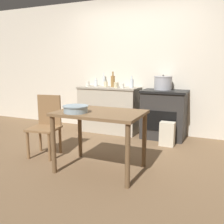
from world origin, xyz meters
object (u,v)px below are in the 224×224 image
at_px(stove, 164,114).
at_px(bottle_far_left, 132,83).
at_px(bottle_left, 96,83).
at_px(flour_sack, 167,134).
at_px(bottle_mid_left, 104,81).
at_px(work_table, 100,121).
at_px(chair, 46,124).
at_px(cup_center_right, 122,86).
at_px(bottle_center_left, 113,81).
at_px(cup_right, 88,84).
at_px(cup_center, 116,85).
at_px(cup_mid_right, 106,84).
at_px(stock_pot, 163,83).
at_px(mixing_bowl_large, 76,109).

height_order(stove, bottle_far_left, bottle_far_left).
bearing_deg(bottle_left, flour_sack, -18.87).
relative_size(bottle_far_left, bottle_mid_left, 0.83).
xyz_separation_m(work_table, bottle_left, (-1.00, 1.83, 0.31)).
bearing_deg(chair, cup_center_right, 56.90).
distance_m(bottle_left, bottle_mid_left, 0.17).
relative_size(bottle_center_left, cup_right, 2.80).
bearing_deg(cup_center, stove, 7.03).
distance_m(cup_mid_right, cup_right, 0.39).
relative_size(work_table, cup_right, 9.95).
distance_m(chair, stock_pot, 2.15).
height_order(flour_sack, bottle_far_left, bottle_far_left).
bearing_deg(bottle_far_left, bottle_left, 175.43).
relative_size(mixing_bowl_large, bottle_center_left, 1.03).
relative_size(cup_center_right, cup_right, 0.87).
xyz_separation_m(work_table, chair, (-0.96, 0.19, -0.17)).
relative_size(flour_sack, bottle_left, 2.45).
height_order(bottle_mid_left, bottle_center_left, bottle_center_left).
bearing_deg(cup_mid_right, bottle_mid_left, 123.14).
relative_size(bottle_center_left, cup_mid_right, 2.84).
distance_m(bottle_far_left, cup_right, 0.90).
relative_size(work_table, cup_mid_right, 10.08).
xyz_separation_m(bottle_mid_left, bottle_center_left, (0.26, -0.14, 0.01)).
bearing_deg(cup_center_right, work_table, -78.00).
height_order(mixing_bowl_large, bottle_mid_left, bottle_mid_left).
distance_m(bottle_center_left, cup_right, 0.52).
bearing_deg(flour_sack, cup_mid_right, 162.18).
height_order(flour_sack, cup_center, cup_center).
distance_m(mixing_bowl_large, cup_mid_right, 1.95).
xyz_separation_m(chair, bottle_mid_left, (0.11, 1.72, 0.53)).
bearing_deg(bottle_mid_left, cup_center, -37.82).
bearing_deg(cup_mid_right, cup_center_right, -14.68).
xyz_separation_m(stove, cup_mid_right, (-1.14, -0.01, 0.50)).
bearing_deg(flour_sack, mixing_bowl_large, -118.77).
bearing_deg(stock_pot, bottle_left, 178.66).
bearing_deg(bottle_mid_left, stove, -8.46).
xyz_separation_m(bottle_left, bottle_center_left, (0.40, -0.06, 0.05)).
xyz_separation_m(bottle_far_left, bottle_center_left, (-0.38, 0.01, 0.03)).
relative_size(cup_center_right, cup_mid_right, 0.88).
distance_m(stock_pot, cup_center_right, 0.73).
xyz_separation_m(mixing_bowl_large, bottle_left, (-0.76, 2.00, 0.15)).
bearing_deg(bottle_mid_left, chair, -93.55).
distance_m(chair, bottle_left, 1.71).
height_order(stock_pot, cup_mid_right, stock_pot).
distance_m(work_table, flour_sack, 1.48).
bearing_deg(chair, work_table, -20.38).
bearing_deg(cup_center_right, cup_right, 174.25).
bearing_deg(cup_center, cup_center_right, -2.03).
height_order(bottle_far_left, cup_center, bottle_far_left).
height_order(bottle_center_left, cup_center_right, bottle_center_left).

